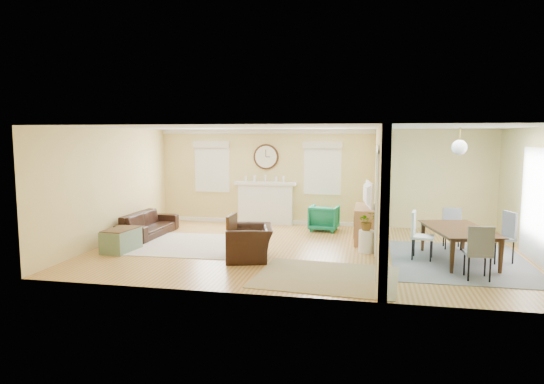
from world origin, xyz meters
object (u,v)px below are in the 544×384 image
object	(u,v)px
eames_chair	(249,243)
credenza	(365,224)
dining_table	(460,245)
green_chair	(324,218)
sofa	(148,224)

from	to	relation	value
eames_chair	credenza	size ratio (longest dim) A/B	0.73
dining_table	credenza	bearing A→B (deg)	38.90
green_chair	eames_chair	bearing A→B (deg)	76.00
sofa	dining_table	distance (m)	7.09
sofa	credenza	bearing A→B (deg)	-84.00
dining_table	green_chair	bearing A→B (deg)	36.96
green_chair	credenza	size ratio (longest dim) A/B	0.51
sofa	eames_chair	xyz separation A→B (m)	(2.96, -1.73, 0.05)
sofa	credenza	size ratio (longest dim) A/B	1.38
sofa	dining_table	size ratio (longest dim) A/B	1.04
green_chair	dining_table	world-z (taller)	dining_table
credenza	dining_table	distance (m)	2.38
green_chair	dining_table	size ratio (longest dim) A/B	0.38
sofa	dining_table	xyz separation A→B (m)	(7.01, -1.10, 0.05)
eames_chair	green_chair	bearing A→B (deg)	145.06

